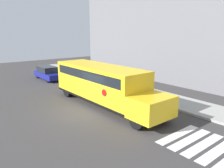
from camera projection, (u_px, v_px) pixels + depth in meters
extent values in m
plane|color=#3A3838|center=(86.00, 112.00, 14.73)|extent=(60.00, 60.00, 0.00)
cube|color=#9E9E99|center=(150.00, 94.00, 18.69)|extent=(44.00, 3.00, 0.15)
cube|color=slate|center=(197.00, 28.00, 21.39)|extent=(32.00, 4.00, 11.31)
cube|color=white|center=(178.00, 134.00, 11.48)|extent=(0.50, 3.20, 0.01)
cube|color=white|center=(190.00, 139.00, 10.95)|extent=(0.50, 3.20, 0.01)
cube|color=white|center=(203.00, 145.00, 10.42)|extent=(0.50, 3.20, 0.01)
cube|color=white|center=(218.00, 151.00, 9.89)|extent=(0.50, 3.20, 0.01)
cube|color=yellow|center=(99.00, 82.00, 16.27)|extent=(8.47, 2.50, 2.41)
cube|color=yellow|center=(152.00, 107.00, 12.49)|extent=(1.86, 2.50, 1.26)
cube|color=black|center=(99.00, 96.00, 16.53)|extent=(8.47, 2.54, 0.16)
cube|color=black|center=(99.00, 73.00, 16.12)|extent=(7.79, 2.53, 0.64)
cylinder|color=red|center=(104.00, 93.00, 13.75)|extent=(0.44, 0.02, 0.44)
cylinder|color=black|center=(162.00, 112.00, 13.36)|extent=(1.00, 0.30, 1.00)
cylinder|color=black|center=(137.00, 120.00, 12.03)|extent=(1.00, 0.30, 1.00)
cylinder|color=black|center=(89.00, 87.00, 19.50)|extent=(1.00, 0.30, 1.00)
cylinder|color=black|center=(67.00, 91.00, 18.17)|extent=(1.00, 0.30, 1.00)
cube|color=navy|center=(48.00, 75.00, 24.94)|extent=(4.55, 1.71, 0.61)
cube|color=#1E2328|center=(47.00, 69.00, 25.01)|extent=(2.55, 1.57, 0.62)
cylinder|color=black|center=(60.00, 78.00, 24.30)|extent=(0.64, 0.22, 0.64)
cylinder|color=black|center=(48.00, 79.00, 23.40)|extent=(0.64, 0.22, 0.64)
cylinder|color=black|center=(49.00, 74.00, 26.58)|extent=(0.64, 0.22, 0.64)
cylinder|color=black|center=(37.00, 75.00, 25.68)|extent=(0.64, 0.22, 0.64)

